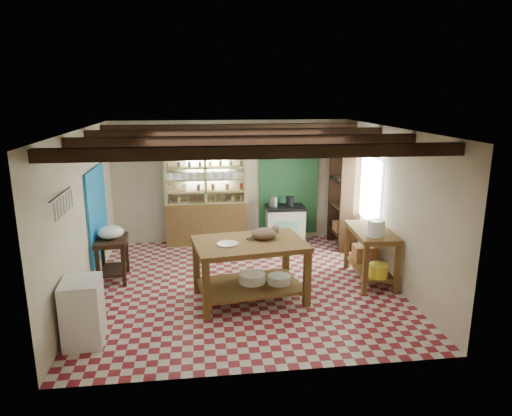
{
  "coord_description": "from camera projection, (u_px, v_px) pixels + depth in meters",
  "views": [
    {
      "loc": [
        -0.71,
        -7.1,
        3.14
      ],
      "look_at": [
        0.25,
        0.3,
        1.26
      ],
      "focal_mm": 32.0,
      "sensor_mm": 36.0,
      "label": 1
    }
  ],
  "objects": [
    {
      "name": "ceiling_beams",
      "position": [
        242.0,
        137.0,
        7.08
      ],
      "size": [
        5.0,
        3.8,
        0.15
      ],
      "primitive_type": "cube",
      "color": "black",
      "rests_on": "ceiling"
    },
    {
      "name": "green_wall_patch",
      "position": [
        289.0,
        183.0,
        9.91
      ],
      "size": [
        1.3,
        0.04,
        2.3
      ],
      "primitive_type": "cube",
      "color": "#20502A",
      "rests_on": "wall_back"
    },
    {
      "name": "steel_tray",
      "position": [
        228.0,
        244.0,
        6.81
      ],
      "size": [
        0.37,
        0.37,
        0.02
      ],
      "primitive_type": "cylinder",
      "rotation": [
        0.0,
        0.0,
        0.14
      ],
      "color": "#A4A4AB",
      "rests_on": "work_table"
    },
    {
      "name": "white_cabinet",
      "position": [
        83.0,
        312.0,
        5.83
      ],
      "size": [
        0.51,
        0.6,
        0.85
      ],
      "primitive_type": "cube",
      "rotation": [
        0.0,
        0.0,
        0.06
      ],
      "color": "white",
      "rests_on": "floor"
    },
    {
      "name": "stove",
      "position": [
        285.0,
        224.0,
        9.79
      ],
      "size": [
        0.85,
        0.59,
        0.81
      ],
      "primitive_type": "cube",
      "rotation": [
        0.0,
        0.0,
        -0.04
      ],
      "color": "beige",
      "rests_on": "floor"
    },
    {
      "name": "enamel_bowl",
      "position": [
        111.0,
        232.0,
        7.71
      ],
      "size": [
        0.46,
        0.46,
        0.22
      ],
      "primitive_type": "ellipsoid",
      "rotation": [
        0.0,
        0.0,
        0.06
      ],
      "color": "white",
      "rests_on": "prep_table"
    },
    {
      "name": "window_right",
      "position": [
        368.0,
        188.0,
        8.61
      ],
      "size": [
        0.02,
        1.3,
        1.2
      ],
      "primitive_type": "cube",
      "color": "beige",
      "rests_on": "wall_right"
    },
    {
      "name": "wicker_basket",
      "position": [
        365.0,
        253.0,
        8.1
      ],
      "size": [
        0.42,
        0.35,
        0.28
      ],
      "primitive_type": "cube",
      "rotation": [
        0.0,
        0.0,
        -0.07
      ],
      "color": "#AF7346",
      "rests_on": "right_counter"
    },
    {
      "name": "window_back",
      "position": [
        207.0,
        164.0,
        9.59
      ],
      "size": [
        0.9,
        0.02,
        0.8
      ],
      "primitive_type": "cube",
      "color": "beige",
      "rests_on": "wall_back"
    },
    {
      "name": "white_bucket",
      "position": [
        376.0,
        228.0,
        7.3
      ],
      "size": [
        0.28,
        0.28,
        0.27
      ],
      "primitive_type": "cylinder",
      "rotation": [
        0.0,
        0.0,
        -0.07
      ],
      "color": "white",
      "rests_on": "right_counter"
    },
    {
      "name": "kettle_left",
      "position": [
        274.0,
        202.0,
        9.65
      ],
      "size": [
        0.19,
        0.19,
        0.21
      ],
      "primitive_type": "cylinder",
      "rotation": [
        0.0,
        0.0,
        -0.04
      ],
      "color": "#A4A4AB",
      "rests_on": "stove"
    },
    {
      "name": "blue_wall_patch",
      "position": [
        97.0,
        213.0,
        7.97
      ],
      "size": [
        0.04,
        1.4,
        1.6
      ],
      "primitive_type": "cube",
      "color": "#1A7BC9",
      "rests_on": "wall_left"
    },
    {
      "name": "cat",
      "position": [
        264.0,
        234.0,
        7.04
      ],
      "size": [
        0.47,
        0.41,
        0.18
      ],
      "primitive_type": "ellipsoid",
      "rotation": [
        0.0,
        0.0,
        0.32
      ],
      "color": "#82674B",
      "rests_on": "work_table"
    },
    {
      "name": "wall_back",
      "position": [
        231.0,
        182.0,
        9.77
      ],
      "size": [
        5.0,
        0.04,
        2.6
      ],
      "primitive_type": "cube",
      "color": "beige",
      "rests_on": "floor"
    },
    {
      "name": "ceiling",
      "position": [
        242.0,
        129.0,
        7.05
      ],
      "size": [
        5.0,
        5.0,
        0.02
      ],
      "primitive_type": "cube",
      "color": "#48474C",
      "rests_on": "wall_back"
    },
    {
      "name": "right_counter",
      "position": [
        370.0,
        255.0,
        7.79
      ],
      "size": [
        0.72,
        1.3,
        0.9
      ],
      "primitive_type": "cube",
      "rotation": [
        0.0,
        0.0,
        -0.07
      ],
      "color": "brown",
      "rests_on": "floor"
    },
    {
      "name": "wall_left",
      "position": [
        82.0,
        216.0,
        7.06
      ],
      "size": [
        0.04,
        5.0,
        2.6
      ],
      "primitive_type": "cube",
      "color": "beige",
      "rests_on": "floor"
    },
    {
      "name": "shelving_unit",
      "position": [
        206.0,
        193.0,
        9.57
      ],
      "size": [
        1.7,
        0.34,
        2.2
      ],
      "primitive_type": "cube",
      "color": "tan",
      "rests_on": "floor"
    },
    {
      "name": "basin_large",
      "position": [
        252.0,
        278.0,
        7.16
      ],
      "size": [
        0.48,
        0.48,
        0.15
      ],
      "primitive_type": "cylinder",
      "rotation": [
        0.0,
        0.0,
        0.14
      ],
      "color": "white",
      "rests_on": "work_table"
    },
    {
      "name": "yellow_tub",
      "position": [
        378.0,
        271.0,
        7.38
      ],
      "size": [
        0.32,
        0.32,
        0.22
      ],
      "primitive_type": "cylinder",
      "rotation": [
        0.0,
        0.0,
        -0.07
      ],
      "color": "gold",
      "rests_on": "right_counter"
    },
    {
      "name": "basin_small",
      "position": [
        279.0,
        279.0,
        7.13
      ],
      "size": [
        0.41,
        0.41,
        0.13
      ],
      "primitive_type": "cylinder",
      "rotation": [
        0.0,
        0.0,
        0.14
      ],
      "color": "white",
      "rests_on": "work_table"
    },
    {
      "name": "work_table",
      "position": [
        250.0,
        270.0,
        7.07
      ],
      "size": [
        1.8,
        1.33,
        0.94
      ],
      "primitive_type": "cube",
      "rotation": [
        0.0,
        0.0,
        0.14
      ],
      "color": "brown",
      "rests_on": "floor"
    },
    {
      "name": "floor",
      "position": [
        243.0,
        285.0,
        7.69
      ],
      "size": [
        5.0,
        5.0,
        0.02
      ],
      "primitive_type": "cube",
      "color": "maroon",
      "rests_on": "ground"
    },
    {
      "name": "wall_right",
      "position": [
        390.0,
        206.0,
        7.68
      ],
      "size": [
        0.04,
        5.0,
        2.6
      ],
      "primitive_type": "cube",
      "color": "beige",
      "rests_on": "floor"
    },
    {
      "name": "wall_front",
      "position": [
        266.0,
        267.0,
        4.96
      ],
      "size": [
        5.0,
        0.04,
        2.6
      ],
      "primitive_type": "cube",
      "color": "beige",
      "rests_on": "floor"
    },
    {
      "name": "tall_rack",
      "position": [
        343.0,
        199.0,
        9.46
      ],
      "size": [
        0.4,
        0.86,
        2.0
      ],
      "primitive_type": "cube",
      "color": "black",
      "rests_on": "floor"
    },
    {
      "name": "pot_rack",
      "position": [
        293.0,
        142.0,
        9.28
      ],
      "size": [
        0.86,
        0.12,
        0.36
      ],
      "primitive_type": "cube",
      "color": "black",
      "rests_on": "ceiling"
    },
    {
      "name": "utensil_rail",
      "position": [
        61.0,
        203.0,
        5.79
      ],
      "size": [
        0.06,
        0.9,
        0.28
      ],
      "primitive_type": "cube",
      "color": "black",
      "rests_on": "wall_left"
    },
    {
      "name": "kettle_right",
      "position": [
        290.0,
        201.0,
        9.68
      ],
      "size": [
        0.17,
        0.17,
        0.21
      ],
      "primitive_type": "cylinder",
      "rotation": [
        0.0,
        0.0,
        -0.04
      ],
      "color": "black",
      "rests_on": "stove"
    },
    {
      "name": "prep_table",
      "position": [
        113.0,
        259.0,
        7.82
      ],
      "size": [
        0.55,
        0.77,
        0.75
      ],
      "primitive_type": "cube",
      "rotation": [
        0.0,
        0.0,
        0.06
      ],
      "color": "black",
      "rests_on": "floor"
    }
  ]
}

